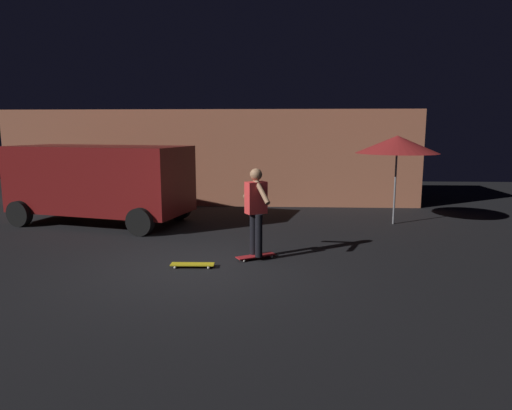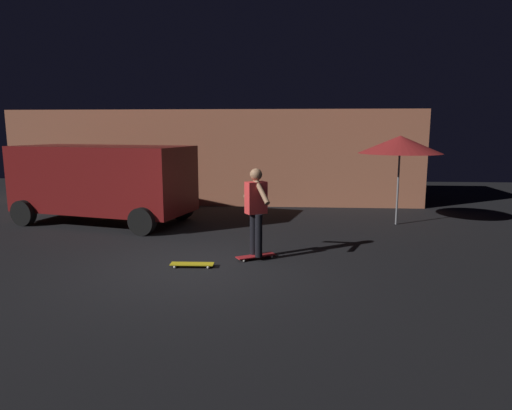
{
  "view_description": "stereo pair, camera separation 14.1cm",
  "coord_description": "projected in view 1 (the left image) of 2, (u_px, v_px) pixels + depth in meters",
  "views": [
    {
      "loc": [
        1.58,
        -7.63,
        2.45
      ],
      "look_at": [
        1.13,
        0.64,
        1.05
      ],
      "focal_mm": 31.35,
      "sensor_mm": 36.0,
      "label": 1
    },
    {
      "loc": [
        1.72,
        -7.62,
        2.45
      ],
      "look_at": [
        1.13,
        0.64,
        1.05
      ],
      "focal_mm": 31.35,
      "sensor_mm": 36.0,
      "label": 2
    }
  ],
  "objects": [
    {
      "name": "parked_van",
      "position": [
        100.0,
        179.0,
        11.69
      ],
      "size": [
        4.92,
        3.13,
        2.03
      ],
      "color": "maroon",
      "rests_on": "ground_plane"
    },
    {
      "name": "skater",
      "position": [
        256.0,
        206.0,
        8.39
      ],
      "size": [
        0.58,
        0.89,
        1.67
      ],
      "color": "black",
      "rests_on": "skateboard_ridden"
    },
    {
      "name": "skateboard_spare",
      "position": [
        192.0,
        265.0,
        8.03
      ],
      "size": [
        0.79,
        0.24,
        0.07
      ],
      "color": "gold",
      "rests_on": "ground_plane"
    },
    {
      "name": "low_building",
      "position": [
        215.0,
        156.0,
        15.8
      ],
      "size": [
        13.49,
        3.26,
        3.08
      ],
      "color": "#B76B4C",
      "rests_on": "ground_plane"
    },
    {
      "name": "patio_umbrella",
      "position": [
        397.0,
        145.0,
        11.4
      ],
      "size": [
        2.1,
        2.1,
        2.3
      ],
      "color": "slate",
      "rests_on": "ground_plane"
    },
    {
      "name": "ground_plane",
      "position": [
        191.0,
        268.0,
        8.0
      ],
      "size": [
        28.0,
        28.0,
        0.0
      ],
      "primitive_type": "plane",
      "color": "black"
    },
    {
      "name": "skateboard_ridden",
      "position": [
        256.0,
        256.0,
        8.56
      ],
      "size": [
        0.77,
        0.57,
        0.07
      ],
      "color": "#AD1E23",
      "rests_on": "ground_plane"
    }
  ]
}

